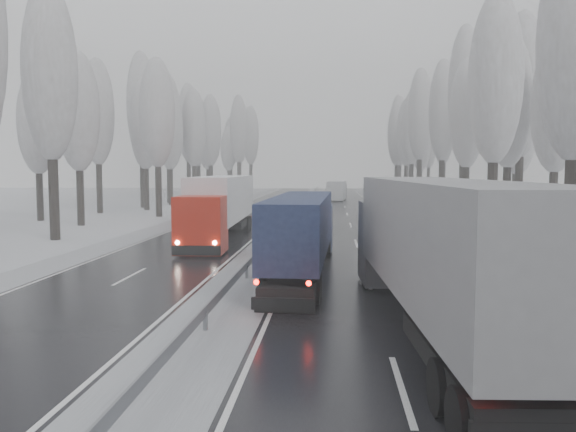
# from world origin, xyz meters

# --- Properties ---
(ground) EXTENTS (260.00, 260.00, 0.00)m
(ground) POSITION_xyz_m (0.00, 0.00, 0.00)
(ground) COLOR silver
(ground) RESTS_ON ground
(carriageway_right) EXTENTS (7.50, 200.00, 0.03)m
(carriageway_right) POSITION_xyz_m (5.25, 30.00, 0.01)
(carriageway_right) COLOR black
(carriageway_right) RESTS_ON ground
(carriageway_left) EXTENTS (7.50, 200.00, 0.03)m
(carriageway_left) POSITION_xyz_m (-5.25, 30.00, 0.01)
(carriageway_left) COLOR black
(carriageway_left) RESTS_ON ground
(median_slush) EXTENTS (3.00, 200.00, 0.04)m
(median_slush) POSITION_xyz_m (0.00, 30.00, 0.02)
(median_slush) COLOR #ACB0B4
(median_slush) RESTS_ON ground
(shoulder_right) EXTENTS (2.40, 200.00, 0.04)m
(shoulder_right) POSITION_xyz_m (10.20, 30.00, 0.02)
(shoulder_right) COLOR #ACB0B4
(shoulder_right) RESTS_ON ground
(shoulder_left) EXTENTS (2.40, 200.00, 0.04)m
(shoulder_left) POSITION_xyz_m (-10.20, 30.00, 0.02)
(shoulder_left) COLOR #ACB0B4
(shoulder_left) RESTS_ON ground
(median_guardrail) EXTENTS (0.12, 200.00, 0.76)m
(median_guardrail) POSITION_xyz_m (0.00, 29.99, 0.60)
(median_guardrail) COLOR slate
(median_guardrail) RESTS_ON ground
(tree_18) EXTENTS (3.60, 3.60, 16.58)m
(tree_18) POSITION_xyz_m (14.51, 27.03, 10.70)
(tree_18) COLOR black
(tree_18) RESTS_ON ground
(tree_19) EXTENTS (3.60, 3.60, 14.57)m
(tree_19) POSITION_xyz_m (20.02, 31.03, 9.42)
(tree_19) COLOR black
(tree_19) RESTS_ON ground
(tree_20) EXTENTS (3.60, 3.60, 15.71)m
(tree_20) POSITION_xyz_m (17.90, 35.17, 10.14)
(tree_20) COLOR black
(tree_20) RESTS_ON ground
(tree_21) EXTENTS (3.60, 3.60, 18.62)m
(tree_21) POSITION_xyz_m (20.12, 39.17, 12.00)
(tree_21) COLOR black
(tree_21) RESTS_ON ground
(tree_22) EXTENTS (3.60, 3.60, 15.86)m
(tree_22) POSITION_xyz_m (17.02, 45.60, 10.24)
(tree_22) COLOR black
(tree_22) RESTS_ON ground
(tree_23) EXTENTS (3.60, 3.60, 13.55)m
(tree_23) POSITION_xyz_m (23.31, 49.60, 8.77)
(tree_23) COLOR black
(tree_23) RESTS_ON ground
(tree_24) EXTENTS (3.60, 3.60, 20.49)m
(tree_24) POSITION_xyz_m (17.90, 51.02, 13.19)
(tree_24) COLOR black
(tree_24) RESTS_ON ground
(tree_25) EXTENTS (3.60, 3.60, 19.44)m
(tree_25) POSITION_xyz_m (24.81, 55.02, 12.52)
(tree_25) COLOR black
(tree_25) RESTS_ON ground
(tree_26) EXTENTS (3.60, 3.60, 18.78)m
(tree_26) POSITION_xyz_m (17.56, 61.27, 12.10)
(tree_26) COLOR black
(tree_26) RESTS_ON ground
(tree_27) EXTENTS (3.60, 3.60, 17.62)m
(tree_27) POSITION_xyz_m (24.72, 65.27, 11.36)
(tree_27) COLOR black
(tree_27) RESTS_ON ground
(tree_28) EXTENTS (3.60, 3.60, 19.62)m
(tree_28) POSITION_xyz_m (16.34, 71.95, 12.64)
(tree_28) COLOR black
(tree_28) RESTS_ON ground
(tree_29) EXTENTS (3.60, 3.60, 18.11)m
(tree_29) POSITION_xyz_m (23.71, 75.95, 11.67)
(tree_29) COLOR black
(tree_29) RESTS_ON ground
(tree_30) EXTENTS (3.60, 3.60, 17.86)m
(tree_30) POSITION_xyz_m (16.56, 81.70, 11.52)
(tree_30) COLOR black
(tree_30) RESTS_ON ground
(tree_31) EXTENTS (3.60, 3.60, 18.58)m
(tree_31) POSITION_xyz_m (22.48, 85.70, 11.97)
(tree_31) COLOR black
(tree_31) RESTS_ON ground
(tree_32) EXTENTS (3.60, 3.60, 17.33)m
(tree_32) POSITION_xyz_m (16.63, 89.21, 11.18)
(tree_32) COLOR black
(tree_32) RESTS_ON ground
(tree_33) EXTENTS (3.60, 3.60, 14.33)m
(tree_33) POSITION_xyz_m (19.77, 93.21, 9.26)
(tree_33) COLOR black
(tree_33) RESTS_ON ground
(tree_34) EXTENTS (3.60, 3.60, 17.63)m
(tree_34) POSITION_xyz_m (15.73, 96.32, 11.37)
(tree_34) COLOR black
(tree_34) RESTS_ON ground
(tree_35) EXTENTS (3.60, 3.60, 18.25)m
(tree_35) POSITION_xyz_m (24.94, 100.32, 11.77)
(tree_35) COLOR black
(tree_35) RESTS_ON ground
(tree_36) EXTENTS (3.60, 3.60, 20.23)m
(tree_36) POSITION_xyz_m (17.04, 106.16, 13.02)
(tree_36) COLOR black
(tree_36) RESTS_ON ground
(tree_37) EXTENTS (3.60, 3.60, 16.37)m
(tree_37) POSITION_xyz_m (24.02, 110.16, 10.56)
(tree_37) COLOR black
(tree_37) RESTS_ON ground
(tree_38) EXTENTS (3.60, 3.60, 17.97)m
(tree_38) POSITION_xyz_m (18.73, 116.73, 11.59)
(tree_38) COLOR black
(tree_38) RESTS_ON ground
(tree_39) EXTENTS (3.60, 3.60, 16.19)m
(tree_39) POSITION_xyz_m (21.55, 120.73, 10.45)
(tree_39) COLOR black
(tree_39) RESTS_ON ground
(tree_58) EXTENTS (3.60, 3.60, 17.21)m
(tree_58) POSITION_xyz_m (-15.13, 24.57, 11.10)
(tree_58) COLOR black
(tree_58) RESTS_ON ground
(tree_60) EXTENTS (3.60, 3.60, 14.84)m
(tree_60) POSITION_xyz_m (-17.75, 34.20, 9.59)
(tree_60) COLOR black
(tree_60) RESTS_ON ground
(tree_61) EXTENTS (3.60, 3.60, 13.95)m
(tree_61) POSITION_xyz_m (-23.52, 38.20, 9.02)
(tree_61) COLOR black
(tree_61) RESTS_ON ground
(tree_62) EXTENTS (3.60, 3.60, 16.04)m
(tree_62) POSITION_xyz_m (-13.94, 43.73, 10.36)
(tree_62) COLOR black
(tree_62) RESTS_ON ground
(tree_63) EXTENTS (3.60, 3.60, 16.88)m
(tree_63) POSITION_xyz_m (-21.85, 47.73, 10.89)
(tree_63) COLOR black
(tree_63) RESTS_ON ground
(tree_64) EXTENTS (3.60, 3.60, 15.42)m
(tree_64) POSITION_xyz_m (-18.26, 52.71, 9.96)
(tree_64) COLOR black
(tree_64) RESTS_ON ground
(tree_65) EXTENTS (3.60, 3.60, 19.48)m
(tree_65) POSITION_xyz_m (-20.05, 56.71, 12.55)
(tree_65) COLOR black
(tree_65) RESTS_ON ground
(tree_66) EXTENTS (3.60, 3.60, 15.23)m
(tree_66) POSITION_xyz_m (-18.16, 62.35, 9.84)
(tree_66) COLOR black
(tree_66) RESTS_ON ground
(tree_67) EXTENTS (3.60, 3.60, 17.09)m
(tree_67) POSITION_xyz_m (-19.54, 66.35, 11.03)
(tree_67) COLOR black
(tree_67) RESTS_ON ground
(tree_68) EXTENTS (3.60, 3.60, 16.65)m
(tree_68) POSITION_xyz_m (-16.58, 69.11, 10.75)
(tree_68) COLOR black
(tree_68) RESTS_ON ground
(tree_69) EXTENTS (3.60, 3.60, 19.35)m
(tree_69) POSITION_xyz_m (-21.42, 73.11, 12.46)
(tree_69) COLOR black
(tree_69) RESTS_ON ground
(tree_70) EXTENTS (3.60, 3.60, 17.09)m
(tree_70) POSITION_xyz_m (-16.33, 79.19, 11.03)
(tree_70) COLOR black
(tree_70) RESTS_ON ground
(tree_71) EXTENTS (3.60, 3.60, 19.61)m
(tree_71) POSITION_xyz_m (-21.09, 83.19, 12.63)
(tree_71) COLOR black
(tree_71) RESTS_ON ground
(tree_72) EXTENTS (3.60, 3.60, 15.11)m
(tree_72) POSITION_xyz_m (-18.93, 88.54, 9.76)
(tree_72) COLOR black
(tree_72) RESTS_ON ground
(tree_73) EXTENTS (3.60, 3.60, 17.22)m
(tree_73) POSITION_xyz_m (-21.82, 92.54, 11.11)
(tree_73) COLOR black
(tree_73) RESTS_ON ground
(tree_74) EXTENTS (3.60, 3.60, 19.68)m
(tree_74) POSITION_xyz_m (-15.07, 99.33, 12.67)
(tree_74) COLOR black
(tree_74) RESTS_ON ground
(tree_75) EXTENTS (3.60, 3.60, 18.60)m
(tree_75) POSITION_xyz_m (-24.20, 103.33, 11.99)
(tree_75) COLOR black
(tree_75) RESTS_ON ground
(tree_76) EXTENTS (3.60, 3.60, 18.55)m
(tree_76) POSITION_xyz_m (-14.05, 108.72, 11.95)
(tree_76) COLOR black
(tree_76) RESTS_ON ground
(tree_77) EXTENTS (3.60, 3.60, 14.32)m
(tree_77) POSITION_xyz_m (-19.66, 112.72, 9.26)
(tree_77) COLOR black
(tree_77) RESTS_ON ground
(tree_78) EXTENTS (3.60, 3.60, 19.55)m
(tree_78) POSITION_xyz_m (-17.56, 115.31, 12.59)
(tree_78) COLOR black
(tree_78) RESTS_ON ground
(tree_79) EXTENTS (3.60, 3.60, 17.07)m
(tree_79) POSITION_xyz_m (-20.33, 119.31, 11.01)
(tree_79) COLOR black
(tree_79) RESTS_ON ground
(truck_grey_tarp) EXTENTS (3.79, 17.59, 4.48)m
(truck_grey_tarp) POSITION_xyz_m (6.69, 4.40, 2.62)
(truck_grey_tarp) COLOR #434347
(truck_grey_tarp) RESTS_ON ground
(truck_blue_box) EXTENTS (2.64, 14.16, 3.61)m
(truck_blue_box) POSITION_xyz_m (2.38, 13.21, 2.11)
(truck_blue_box) COLOR navy
(truck_blue_box) RESTS_ON ground
(truck_cream_box) EXTENTS (2.91, 16.09, 4.11)m
(truck_cream_box) POSITION_xyz_m (8.20, 31.90, 2.40)
(truck_cream_box) COLOR #B6B4A1
(truck_cream_box) RESTS_ON ground
(box_truck_distant) EXTENTS (3.22, 8.26, 3.01)m
(box_truck_distant) POSITION_xyz_m (4.33, 74.38, 1.53)
(box_truck_distant) COLOR #BABBC1
(box_truck_distant) RESTS_ON ground
(truck_red_white) EXTENTS (3.22, 16.88, 4.31)m
(truck_red_white) POSITION_xyz_m (-3.79, 25.16, 2.51)
(truck_red_white) COLOR #B21809
(truck_red_white) RESTS_ON ground
(truck_red_red) EXTENTS (3.83, 15.09, 3.84)m
(truck_red_red) POSITION_xyz_m (-7.41, 39.48, 2.24)
(truck_red_red) COLOR #B80A29
(truck_red_red) RESTS_ON ground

